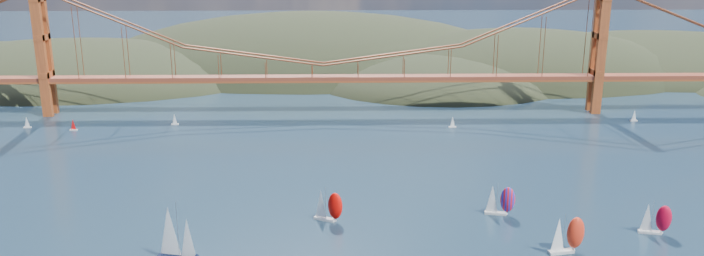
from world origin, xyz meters
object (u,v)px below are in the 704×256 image
sloop_navy (175,234)px  racer_rwb (499,200)px  racer_2 (655,218)px  racer_1 (567,234)px  racer_0 (328,205)px

sloop_navy → racer_rwb: 89.05m
sloop_navy → racer_rwb: bearing=30.5°
racer_rwb → racer_2: bearing=-7.1°
racer_rwb → racer_1: bearing=-53.2°
racer_2 → racer_rwb: 40.53m
racer_0 → racer_1: 63.11m
sloop_navy → racer_0: (36.67, 22.87, -2.12)m
racer_1 → racer_2: bearing=9.7°
racer_2 → racer_rwb: bearing=172.4°
sloop_navy → racer_2: sloop_navy is taller
racer_0 → racer_rwb: size_ratio=1.02×
racer_0 → racer_rwb: racer_0 is taller
racer_0 → racer_1: racer_1 is taller
racer_2 → racer_rwb: (-38.18, 13.58, 0.15)m
racer_0 → racer_1: (59.47, -21.12, 0.39)m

